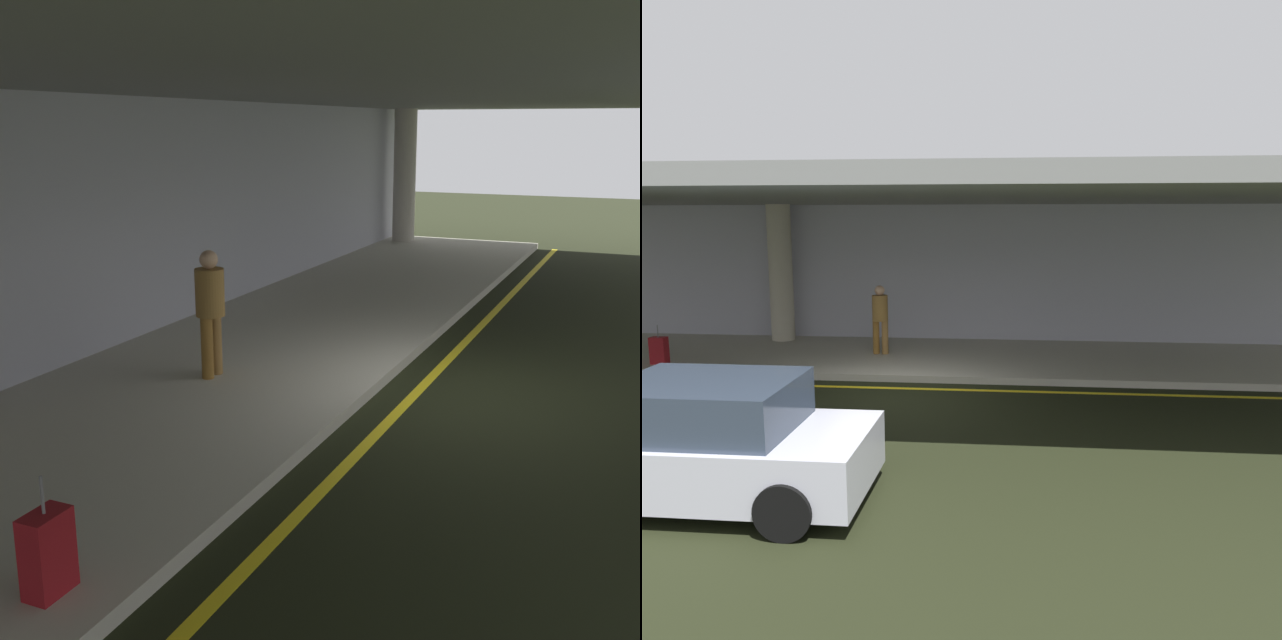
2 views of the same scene
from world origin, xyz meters
TOP-DOWN VIEW (x-y plane):
  - ground_plane at (0.00, 0.00)m, footprint 60.00×60.00m
  - sidewalk at (0.00, 3.10)m, footprint 26.00×4.20m
  - lane_stripe_yellow at (0.00, 0.53)m, footprint 26.00×0.14m
  - support_column_left_mid at (12.00, 4.63)m, footprint 0.63×0.63m
  - ceiling_overhang at (0.00, 2.60)m, footprint 28.00×13.20m
  - terminal_back_wall at (0.00, 5.35)m, footprint 26.00×0.30m
  - traveler_with_luggage at (-0.94, 3.09)m, footprint 0.38×0.38m
  - suitcase_upright_secondary at (-5.70, 1.54)m, footprint 0.36×0.22m

SIDE VIEW (x-z plane):
  - ground_plane at x=0.00m, z-range 0.00..0.00m
  - lane_stripe_yellow at x=0.00m, z-range 0.00..0.01m
  - sidewalk at x=0.00m, z-range 0.00..0.15m
  - suitcase_upright_secondary at x=-5.70m, z-range 0.01..0.91m
  - traveler_with_luggage at x=-0.94m, z-range 0.27..1.95m
  - terminal_back_wall at x=0.00m, z-range 0.00..3.80m
  - support_column_left_mid at x=12.00m, z-range 0.15..3.80m
  - ceiling_overhang at x=0.00m, z-range 3.80..4.10m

